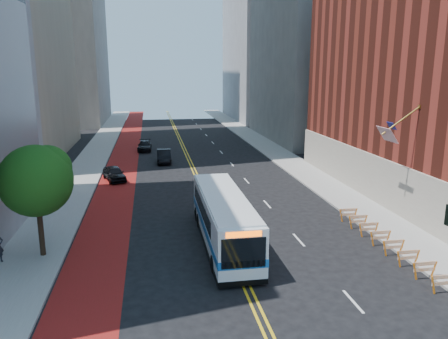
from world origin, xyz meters
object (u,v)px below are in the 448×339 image
at_px(car_a, 114,173).
at_px(car_b, 164,156).
at_px(street_tree, 37,178).
at_px(car_c, 145,146).
at_px(transit_bus, 223,218).

distance_m(car_a, car_b, 9.67).
distance_m(street_tree, car_b, 27.99).
relative_size(street_tree, car_c, 1.46).
bearing_deg(transit_bus, street_tree, -178.96).
bearing_deg(street_tree, car_c, 80.70).
relative_size(street_tree, transit_bus, 0.55).
xyz_separation_m(street_tree, transit_bus, (11.01, 0.18, -3.17)).
relative_size(transit_bus, car_b, 2.59).
height_order(transit_bus, car_c, transit_bus).
xyz_separation_m(street_tree, car_a, (2.80, 18.39, -4.18)).
height_order(transit_bus, car_b, transit_bus).
distance_m(transit_bus, car_a, 20.00).
bearing_deg(car_c, street_tree, -97.63).
xyz_separation_m(street_tree, car_b, (8.10, 26.47, -4.14)).
distance_m(street_tree, car_a, 19.06).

